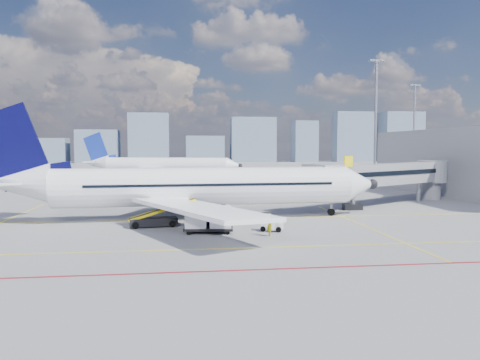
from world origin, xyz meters
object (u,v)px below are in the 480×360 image
object	(u,v)px
second_aircraft	(160,166)
main_aircraft	(189,187)
cargo_dolly	(208,218)
baggage_tug	(271,224)
ramp_worker	(270,225)
belt_loader	(155,220)

from	to	relation	value
second_aircraft	main_aircraft	bearing A→B (deg)	-69.99
cargo_dolly	baggage_tug	bearing A→B (deg)	8.86
main_aircraft	ramp_worker	bearing A→B (deg)	-59.36
main_aircraft	ramp_worker	size ratio (longest dim) A/B	21.41
baggage_tug	second_aircraft	bearing A→B (deg)	122.69
baggage_tug	belt_loader	world-z (taller)	belt_loader
second_aircraft	belt_loader	xyz separation A→B (m)	(1.90, -60.86, -2.58)
main_aircraft	belt_loader	distance (m)	5.70
belt_loader	ramp_worker	bearing A→B (deg)	-39.48
baggage_tug	cargo_dolly	distance (m)	5.44
baggage_tug	cargo_dolly	xyz separation A→B (m)	(-5.40, -0.22, 0.62)
cargo_dolly	belt_loader	world-z (taller)	belt_loader
ramp_worker	cargo_dolly	bearing A→B (deg)	63.97
second_aircraft	cargo_dolly	distance (m)	65.02
main_aircraft	baggage_tug	distance (m)	10.56
second_aircraft	ramp_worker	xyz separation A→B (m)	(11.43, -66.68, -2.30)
main_aircraft	ramp_worker	distance (m)	11.92
ramp_worker	baggage_tug	bearing A→B (deg)	-16.56
belt_loader	ramp_worker	xyz separation A→B (m)	(9.53, -5.82, 0.28)
second_aircraft	ramp_worker	distance (m)	67.69
main_aircraft	second_aircraft	xyz separation A→B (m)	(-5.06, 56.88, 0.01)
second_aircraft	ramp_worker	world-z (taller)	second_aircraft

